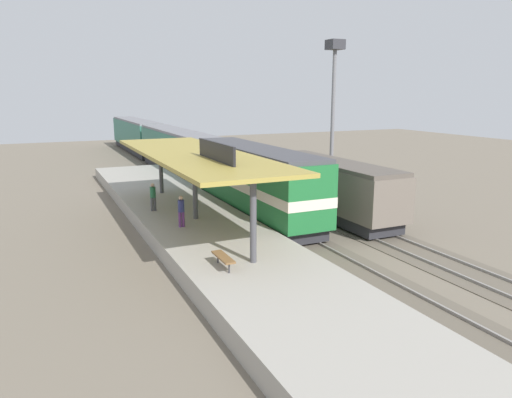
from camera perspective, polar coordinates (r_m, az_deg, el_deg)
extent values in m
plane|color=#706656|center=(30.61, 4.77, -2.62)|extent=(120.00, 120.00, 0.00)
cube|color=#5F5649|center=(29.71, 1.40, -3.01)|extent=(3.20, 110.00, 0.04)
cube|color=gray|center=(29.39, 0.14, -3.06)|extent=(0.10, 110.00, 0.16)
cube|color=gray|center=(30.00, 2.64, -2.74)|extent=(0.10, 110.00, 0.16)
cube|color=#5F5649|center=(31.93, 8.85, -2.06)|extent=(3.20, 110.00, 0.04)
cube|color=gray|center=(31.53, 7.76, -2.09)|extent=(0.10, 110.00, 0.16)
cube|color=gray|center=(32.31, 9.92, -1.81)|extent=(0.10, 110.00, 0.16)
cube|color=#9E998E|center=(27.95, -7.11, -3.19)|extent=(6.00, 44.00, 0.90)
cylinder|color=#47474C|center=(20.13, -0.33, -2.65)|extent=(0.28, 0.28, 3.60)
cylinder|color=#47474C|center=(27.43, -7.24, 1.34)|extent=(0.28, 0.28, 3.60)
cylinder|color=#47474C|center=(35.04, -11.20, 3.62)|extent=(0.28, 0.28, 3.60)
cube|color=#A38E3D|center=(27.13, -7.35, 5.28)|extent=(5.20, 18.00, 0.20)
cube|color=black|center=(23.67, -4.75, 5.64)|extent=(0.12, 4.80, 0.90)
cylinder|color=#333338|center=(19.43, -3.20, -8.16)|extent=(0.07, 0.07, 0.42)
cylinder|color=#333338|center=(20.58, -4.54, -6.98)|extent=(0.07, 0.07, 0.42)
cube|color=brown|center=(19.92, -3.90, -6.88)|extent=(0.44, 1.70, 0.08)
cube|color=#28282D|center=(31.27, -0.15, -1.29)|extent=(2.60, 13.60, 0.70)
cube|color=#1E6B33|center=(30.84, -0.15, 2.51)|extent=(2.90, 14.40, 3.50)
cube|color=#424247|center=(30.57, -0.15, 5.96)|extent=(2.78, 14.11, 0.24)
cube|color=beige|center=(30.89, -0.15, 2.03)|extent=(2.93, 14.43, 0.56)
cube|color=#28282D|center=(47.93, -9.13, 3.39)|extent=(2.60, 19.20, 0.70)
cube|color=#2D6B56|center=(47.66, -9.21, 5.77)|extent=(2.90, 20.00, 3.30)
cube|color=slate|center=(47.49, -9.29, 7.89)|extent=(2.78, 19.60, 0.24)
cube|color=#28282D|center=(68.03, -13.91, 5.84)|extent=(2.60, 19.20, 0.70)
cube|color=#2D6B56|center=(67.84, -14.00, 7.52)|extent=(2.90, 20.00, 3.30)
cube|color=slate|center=(67.72, -14.08, 9.01)|extent=(2.78, 19.60, 0.24)
cube|color=#28282D|center=(31.80, 8.88, -1.20)|extent=(2.50, 11.20, 0.70)
cube|color=#6B6056|center=(31.46, 8.98, 1.72)|extent=(2.80, 12.00, 2.60)
cube|color=#554D45|center=(31.23, 9.07, 4.28)|extent=(2.69, 11.76, 0.24)
cylinder|color=slate|center=(36.93, 9.04, 8.52)|extent=(0.28, 0.28, 11.00)
cube|color=#333338|center=(37.00, 9.36, 17.59)|extent=(1.10, 1.10, 0.70)
cylinder|color=#663375|center=(26.06, -9.00, -2.42)|extent=(0.16, 0.16, 0.84)
cylinder|color=#663375|center=(26.11, -8.62, -2.38)|extent=(0.16, 0.16, 0.84)
cylinder|color=navy|center=(25.91, -8.86, -0.82)|extent=(0.34, 0.34, 0.64)
sphere|color=tan|center=(25.81, -8.89, 0.12)|extent=(0.23, 0.23, 0.23)
cylinder|color=#4C4C51|center=(29.93, -12.23, -0.61)|extent=(0.16, 0.16, 0.84)
cylinder|color=#4C4C51|center=(29.97, -11.89, -0.58)|extent=(0.16, 0.16, 0.84)
cylinder|color=#23603D|center=(29.79, -12.12, 0.79)|extent=(0.34, 0.34, 0.64)
sphere|color=tan|center=(29.71, -12.16, 1.61)|extent=(0.23, 0.23, 0.23)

